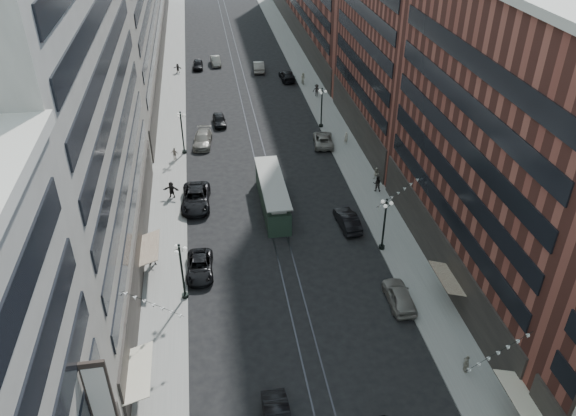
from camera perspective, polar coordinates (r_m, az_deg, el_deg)
ground at (r=76.09m, az=-3.49°, el=7.71°), size 220.00×220.00×0.00m
sidewalk_west at (r=85.11m, az=-11.71°, el=9.93°), size 4.00×180.00×0.15m
sidewalk_east at (r=86.70m, az=3.17°, el=10.99°), size 4.00×180.00×0.15m
rail_west at (r=85.18m, az=-4.69°, el=10.47°), size 0.12×180.00×0.02m
rail_east at (r=85.28m, az=-3.74°, el=10.54°), size 0.12×180.00×0.02m
building_west_mid at (r=46.73m, az=-21.75°, el=7.58°), size 8.00×36.00×28.00m
building_east_mid at (r=47.86m, az=21.17°, el=5.61°), size 8.00×30.00×24.00m
lamppost_sw_far at (r=46.86m, az=-10.74°, el=-6.15°), size 1.03×1.14×5.52m
lamppost_sw_mid at (r=70.06m, az=-10.71°, el=7.69°), size 1.03×1.14×5.52m
lamppost_se_far at (r=52.29m, az=9.77°, el=-1.47°), size 1.03×1.14×5.52m
lamppost_se_mid at (r=76.16m, az=3.44°, el=10.28°), size 1.03×1.14×5.52m
streetcar at (r=58.77m, az=-1.59°, el=1.29°), size 2.51×11.33×3.13m
car_2 at (r=50.78m, az=-8.95°, el=-5.91°), size 2.50×5.11×1.40m
car_4 at (r=47.94m, az=11.24°, el=-8.74°), size 2.02×4.82×1.63m
pedestrian_2 at (r=52.18m, az=-13.56°, el=-4.84°), size 0.91×0.57×1.78m
pedestrian_4 at (r=43.63m, az=17.66°, el=-14.85°), size 0.49×0.94×1.55m
car_7 at (r=60.15m, az=-9.34°, el=0.99°), size 3.26×6.46×1.75m
car_8 at (r=72.98m, az=-8.67°, el=6.92°), size 2.82×5.59×1.56m
car_9 at (r=101.00m, az=-9.15°, el=14.19°), size 1.80×4.19×1.41m
car_10 at (r=56.33m, az=6.07°, el=-1.24°), size 2.02×4.88×1.57m
car_11 at (r=72.38m, az=3.60°, el=6.97°), size 3.07×5.46×1.44m
car_12 at (r=94.32m, az=-0.11°, el=13.30°), size 2.29×5.29×1.52m
car_13 at (r=78.41m, az=-6.99°, el=8.87°), size 1.85×4.20×1.40m
car_14 at (r=98.62m, az=-2.98°, el=14.18°), size 2.10×5.13×1.66m
pedestrian_5 at (r=61.77m, az=-11.76°, el=1.83°), size 1.78×0.90×1.85m
pedestrian_6 at (r=69.53m, az=-11.44°, el=5.42°), size 1.02×0.77×1.59m
pedestrian_7 at (r=62.40m, az=9.04°, el=2.48°), size 1.01×0.73×1.86m
pedestrian_8 at (r=72.49m, az=5.90°, el=7.09°), size 0.66×0.52×1.60m
pedestrian_9 at (r=87.39m, az=2.93°, el=11.87°), size 1.26×0.74×1.83m
car_extra_0 at (r=102.43m, az=-7.36°, el=14.61°), size 1.84×4.52×1.46m
pedestrian_extra_0 at (r=64.65m, az=8.95°, el=3.45°), size 0.78×0.82×1.51m
pedestrian_extra_1 at (r=99.06m, az=-11.15°, el=13.76°), size 1.47×0.91×1.53m
pedestrian_extra_2 at (r=92.13m, az=1.56°, el=13.02°), size 0.86×1.03×1.86m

